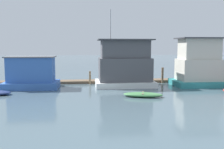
% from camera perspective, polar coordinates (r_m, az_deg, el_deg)
% --- Properties ---
extents(ground_plane, '(200.00, 200.00, 0.00)m').
position_cam_1_polar(ground_plane, '(26.59, -0.22, -2.76)').
color(ground_plane, '#475B66').
extents(dock_walkway, '(33.80, 1.72, 0.30)m').
position_cam_1_polar(dock_walkway, '(29.53, -0.81, -1.55)').
color(dock_walkway, brown).
rests_on(dock_walkway, ground_plane).
extents(houseboat_blue, '(5.38, 3.35, 3.26)m').
position_cam_1_polar(houseboat_blue, '(26.62, -17.92, 0.17)').
color(houseboat_blue, '#3866B7').
rests_on(houseboat_blue, ground_plane).
extents(houseboat_white, '(6.25, 4.14, 8.09)m').
position_cam_1_polar(houseboat_white, '(26.77, 2.91, 2.21)').
color(houseboat_white, white).
rests_on(houseboat_white, ground_plane).
extents(houseboat_teal, '(5.41, 4.03, 5.19)m').
position_cam_1_polar(houseboat_teal, '(28.58, 19.19, 2.12)').
color(houseboat_teal, teal).
rests_on(houseboat_teal, ground_plane).
extents(dinghy_green, '(3.51, 2.00, 0.40)m').
position_cam_1_polar(dinghy_green, '(21.24, 7.08, -4.59)').
color(dinghy_green, '#47844C').
rests_on(dinghy_green, ground_plane).
extents(mooring_post_near_left, '(0.23, 0.23, 1.47)m').
position_cam_1_polar(mooring_post_near_left, '(28.24, -5.07, -0.74)').
color(mooring_post_near_left, '#846B4C').
rests_on(mooring_post_near_left, ground_plane).
extents(mooring_post_near_right, '(0.26, 0.26, 1.83)m').
position_cam_1_polar(mooring_post_near_right, '(29.56, 11.46, -0.18)').
color(mooring_post_near_right, brown).
rests_on(mooring_post_near_right, ground_plane).
extents(mooring_post_centre, '(0.23, 0.23, 1.36)m').
position_cam_1_polar(mooring_post_centre, '(30.82, 17.67, -0.53)').
color(mooring_post_centre, brown).
rests_on(mooring_post_centre, ground_plane).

